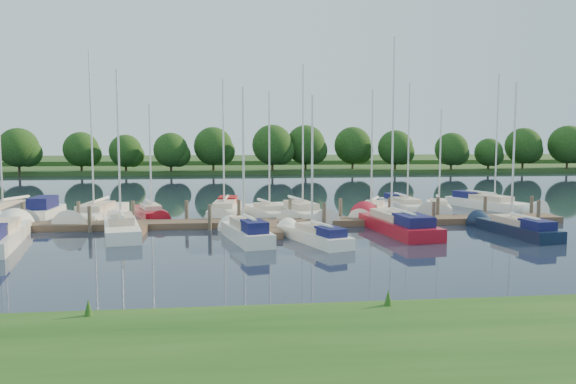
{
  "coord_description": "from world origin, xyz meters",
  "views": [
    {
      "loc": [
        -2.66,
        -28.04,
        5.65
      ],
      "look_at": [
        1.43,
        8.0,
        2.2
      ],
      "focal_mm": 35.0,
      "sensor_mm": 36.0,
      "label": 1
    }
  ],
  "objects": [
    {
      "name": "ground",
      "position": [
        0.0,
        0.0,
        0.0
      ],
      "size": [
        260.0,
        260.0,
        0.0
      ],
      "primitive_type": "plane",
      "color": "black",
      "rests_on": "ground"
    },
    {
      "name": "near_bank",
      "position": [
        0.0,
        -16.0,
        0.25
      ],
      "size": [
        90.0,
        10.0,
        0.5
      ],
      "primitive_type": "cube",
      "color": "#174313",
      "rests_on": "ground"
    },
    {
      "name": "dock",
      "position": [
        0.0,
        7.31,
        0.2
      ],
      "size": [
        40.0,
        6.0,
        0.4
      ],
      "color": "#4D382B",
      "rests_on": "ground"
    },
    {
      "name": "mooring_pilings",
      "position": [
        0.0,
        8.43,
        0.6
      ],
      "size": [
        38.24,
        2.84,
        2.0
      ],
      "color": "#473D33",
      "rests_on": "ground"
    },
    {
      "name": "far_shore",
      "position": [
        0.0,
        75.0,
        0.3
      ],
      "size": [
        180.0,
        30.0,
        0.6
      ],
      "primitive_type": "cube",
      "color": "#1F4319",
      "rests_on": "ground"
    },
    {
      "name": "distant_hill",
      "position": [
        0.0,
        100.0,
        0.7
      ],
      "size": [
        220.0,
        40.0,
        1.4
      ],
      "primitive_type": "cube",
      "color": "#3A5625",
      "rests_on": "ground"
    },
    {
      "name": "treeline",
      "position": [
        2.14,
        62.09,
        4.11
      ],
      "size": [
        145.25,
        8.95,
        8.3
      ],
      "color": "#38281C",
      "rests_on": "ground"
    },
    {
      "name": "sailboat_n_0",
      "position": [
        -18.08,
        13.38,
        0.28
      ],
      "size": [
        3.97,
        7.77,
        10.12
      ],
      "rotation": [
        0.0,
        0.0,
        2.8
      ],
      "color": "white",
      "rests_on": "ground"
    },
    {
      "name": "motorboat",
      "position": [
        -15.63,
        13.45,
        0.38
      ],
      "size": [
        1.78,
        5.99,
        1.9
      ],
      "rotation": [
        0.0,
        0.0,
        3.13
      ],
      "color": "white",
      "rests_on": "ground"
    },
    {
      "name": "sailboat_n_2",
      "position": [
        -11.74,
        12.34,
        0.27
      ],
      "size": [
        3.07,
        9.68,
        12.09
      ],
      "rotation": [
        0.0,
        0.0,
        3.04
      ],
      "color": "white",
      "rests_on": "ground"
    },
    {
      "name": "sailboat_n_3",
      "position": [
        -7.94,
        12.74,
        0.27
      ],
      "size": [
        3.11,
        6.55,
        8.4
      ],
      "rotation": [
        0.0,
        0.0,
        3.44
      ],
      "color": "#A20E1D",
      "rests_on": "ground"
    },
    {
      "name": "sailboat_n_4",
      "position": [
        -2.67,
        13.35,
        0.32
      ],
      "size": [
        2.66,
        8.18,
        10.33
      ],
      "rotation": [
        0.0,
        0.0,
        3.03
      ],
      "color": "white",
      "rests_on": "ground"
    },
    {
      "name": "sailboat_n_5",
      "position": [
        0.47,
        11.98,
        0.27
      ],
      "size": [
        3.32,
        7.37,
        9.31
      ],
      "rotation": [
        0.0,
        0.0,
        3.41
      ],
      "color": "white",
      "rests_on": "ground"
    },
    {
      "name": "sailboat_n_6",
      "position": [
        2.78,
        11.35,
        0.28
      ],
      "size": [
        3.65,
        8.91,
        11.23
      ],
      "rotation": [
        0.0,
        0.0,
        3.36
      ],
      "color": "white",
      "rests_on": "ground"
    },
    {
      "name": "sailboat_n_7",
      "position": [
        7.98,
        11.57,
        0.27
      ],
      "size": [
        4.47,
        7.2,
        9.53
      ],
      "rotation": [
        0.0,
        0.0,
        2.68
      ],
      "color": "white",
      "rests_on": "ground"
    },
    {
      "name": "sailboat_n_8",
      "position": [
        11.63,
        14.9,
        0.31
      ],
      "size": [
        2.3,
        8.21,
        10.32
      ],
      "rotation": [
        0.0,
        0.0,
        3.19
      ],
      "color": "white",
      "rests_on": "ground"
    },
    {
      "name": "sailboat_n_9",
      "position": [
        13.84,
        13.57,
        0.27
      ],
      "size": [
        3.01,
        6.4,
        8.2
      ],
      "rotation": [
        0.0,
        0.0,
        2.85
      ],
      "color": "white",
      "rests_on": "ground"
    },
    {
      "name": "sailboat_n_10",
      "position": [
        18.65,
        14.8,
        0.32
      ],
      "size": [
        4.63,
        8.7,
        11.15
      ],
      "rotation": [
        0.0,
        0.0,
        3.51
      ],
      "color": "white",
      "rests_on": "ground"
    },
    {
      "name": "sailboat_s_1",
      "position": [
        -8.74,
        5.45,
        0.28
      ],
      "size": [
        3.22,
        7.87,
        10.13
      ],
      "rotation": [
        0.0,
        0.0,
        0.22
      ],
      "color": "white",
      "rests_on": "ground"
    },
    {
      "name": "sailboat_s_2",
      "position": [
        -1.51,
        2.86,
        0.35
      ],
      "size": [
        2.83,
        6.83,
        8.96
      ],
      "rotation": [
        0.0,
        0.0,
        0.22
      ],
      "color": "white",
      "rests_on": "ground"
    },
    {
      "name": "sailboat_s_3",
      "position": [
        2.22,
        1.9,
        0.31
      ],
      "size": [
        3.23,
        6.45,
        8.33
      ],
      "rotation": [
        0.0,
        0.0,
        0.33
      ],
      "color": "white",
      "rests_on": "ground"
    },
    {
      "name": "sailboat_s_4",
      "position": [
        7.67,
        5.08,
        0.33
      ],
      "size": [
        3.19,
        9.72,
        12.23
      ],
      "rotation": [
        0.0,
        0.0,
        0.11
      ],
      "color": "#A20E1D",
      "rests_on": "ground"
    },
    {
      "name": "sailboat_s_5",
      "position": [
        14.37,
        2.98,
        0.32
      ],
      "size": [
        2.46,
        7.29,
        9.29
      ],
      "rotation": [
        0.0,
        0.0,
        0.13
      ],
      "color": "#0E1B31",
      "rests_on": "ground"
    }
  ]
}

